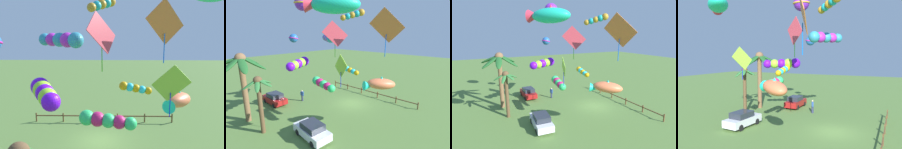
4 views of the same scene
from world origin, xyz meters
TOP-DOWN VIEW (x-y plane):
  - ground_plane at (0.00, 0.00)m, footprint 120.00×120.00m
  - palm_tree_0 at (1.90, 11.26)m, footprint 2.70×2.78m
  - palm_tree_1 at (5.43, 11.43)m, footprint 5.07×4.79m
  - rail_fence at (-0.08, -4.25)m, footprint 14.52×0.12m
  - parked_car_0 at (7.67, 7.18)m, footprint 3.93×1.79m
  - parked_car_1 at (-2.18, 8.55)m, footprint 4.02×1.99m
  - spectator_0 at (5.71, 4.07)m, footprint 0.52×0.35m
  - kite_diamond_0 at (-4.23, 6.92)m, footprint 1.93×0.68m
  - kite_tube_1 at (2.54, 6.43)m, footprint 2.48×3.78m
  - kite_fish_2 at (-5.05, 8.69)m, footprint 3.55×3.46m
  - kite_ball_3 at (6.21, 4.59)m, footprint 1.29×1.29m
  - kite_tube_4 at (-0.79, 5.90)m, footprint 3.40×1.13m
  - kite_ball_5 at (3.69, 4.76)m, footprint 2.62×2.62m
  - kite_diamond_6 at (-0.47, 3.71)m, footprint 1.73×2.28m
  - kite_tube_7 at (-2.60, 3.82)m, footprint 2.18×0.59m
  - kite_tube_8 at (2.62, 1.73)m, footprint 3.74×2.74m
  - kite_diamond_9 at (-5.03, 1.07)m, footprint 3.17×1.51m
  - kite_tube_10 at (-0.34, 0.44)m, footprint 2.10×2.48m
  - kite_fish_11 at (-5.70, 3.06)m, footprint 2.87×3.32m

SIDE VIEW (x-z plane):
  - ground_plane at x=0.00m, z-range 0.00..0.00m
  - rail_fence at x=-0.08m, z-range 0.12..1.07m
  - parked_car_0 at x=7.67m, z-range 0.00..1.51m
  - parked_car_1 at x=-2.18m, z-range 0.00..1.51m
  - spectator_0 at x=5.71m, z-range 0.02..1.61m
  - palm_tree_0 at x=1.90m, z-range 1.16..6.80m
  - kite_tube_4 at x=-0.79m, z-range 3.76..4.84m
  - kite_fish_11 at x=-5.70m, z-range 3.97..5.38m
  - palm_tree_1 at x=5.43m, z-range 1.93..9.39m
  - kite_tube_7 at x=-2.60m, z-range 5.29..6.16m
  - kite_tube_1 at x=2.54m, z-range 5.54..6.65m
  - kite_diamond_0 at x=-4.23m, z-range 5.30..8.11m
  - kite_ball_3 at x=6.21m, z-range 8.19..9.31m
  - kite_tube_8 at x=2.62m, z-range 8.25..9.38m
  - kite_diamond_6 at x=-0.47m, z-range 7.32..11.21m
  - kite_diamond_9 at x=-5.03m, z-range 7.65..12.44m
  - kite_fish_2 at x=-5.05m, z-range 10.45..11.92m
  - kite_tube_10 at x=-0.34m, z-range 10.80..12.18m
  - kite_ball_5 at x=3.69m, z-range 11.86..13.62m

